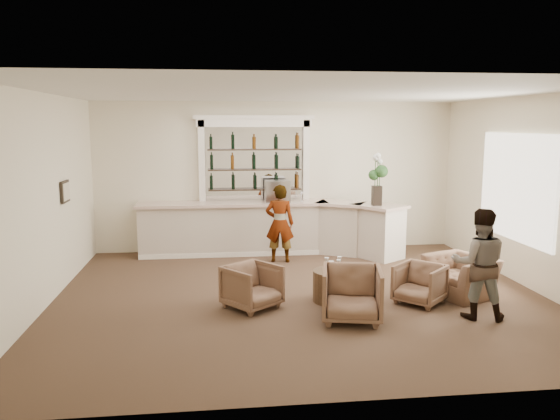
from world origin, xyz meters
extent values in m
plane|color=#503628|center=(0.00, 0.00, 0.00)|extent=(8.00, 8.00, 0.00)
cube|color=#F4E8CA|center=(0.00, 3.50, 1.65)|extent=(8.00, 0.04, 3.30)
cube|color=#F4E8CA|center=(-4.00, 0.00, 1.65)|extent=(0.04, 7.00, 3.30)
cube|color=#F4E8CA|center=(4.00, 0.00, 1.65)|extent=(0.04, 7.00, 3.30)
cube|color=silver|center=(0.00, 0.00, 3.30)|extent=(8.00, 7.00, 0.04)
cube|color=white|center=(3.97, 0.50, 1.70)|extent=(0.05, 2.40, 1.90)
cube|color=black|center=(-3.97, 1.20, 1.65)|extent=(0.04, 0.46, 0.38)
cube|color=beige|center=(-3.94, 1.20, 1.65)|extent=(0.01, 0.38, 0.30)
cube|color=silver|center=(-1.00, 3.15, 0.54)|extent=(4.00, 0.70, 1.08)
cube|color=beige|center=(-1.00, 3.13, 1.11)|extent=(4.10, 0.82, 0.06)
cube|color=silver|center=(1.35, 2.92, 0.54)|extent=(1.12, 1.04, 1.08)
cube|color=beige|center=(1.35, 2.90, 1.11)|extent=(1.27, 1.19, 0.06)
cube|color=silver|center=(2.05, 2.40, 0.54)|extent=(1.08, 1.14, 1.08)
cube|color=beige|center=(2.05, 2.38, 1.11)|extent=(1.24, 1.29, 0.06)
cube|color=white|center=(-1.00, 2.82, 0.05)|extent=(4.00, 0.06, 0.10)
cube|color=white|center=(-0.50, 3.48, 1.95)|extent=(2.15, 0.02, 1.65)
cube|color=white|center=(-1.65, 3.42, 1.45)|extent=(0.14, 0.16, 2.90)
cube|color=white|center=(0.65, 3.42, 1.45)|extent=(0.14, 0.16, 2.90)
cube|color=white|center=(-0.50, 3.42, 2.84)|extent=(2.52, 0.16, 0.18)
cube|color=white|center=(-0.50, 3.42, 2.96)|extent=(2.64, 0.20, 0.08)
cube|color=#2F2217|center=(-0.50, 3.37, 1.38)|extent=(2.05, 0.20, 0.03)
cube|color=#2F2217|center=(-0.50, 3.37, 1.82)|extent=(2.05, 0.20, 0.03)
cube|color=#2F2217|center=(-0.50, 3.37, 2.26)|extent=(2.05, 0.20, 0.03)
cylinder|color=brown|center=(0.50, -0.31, 0.25)|extent=(0.68, 0.68, 0.50)
imported|color=gray|center=(-0.07, 2.31, 0.80)|extent=(0.65, 0.48, 1.60)
imported|color=gray|center=(2.42, -1.31, 0.81)|extent=(0.94, 0.82, 1.62)
imported|color=brown|center=(-0.83, -0.49, 0.34)|extent=(1.04, 1.04, 0.68)
imported|color=brown|center=(0.56, -1.20, 0.39)|extent=(1.00, 1.02, 0.79)
imported|color=brown|center=(1.82, -0.59, 0.32)|extent=(0.97, 0.97, 0.64)
imported|color=brown|center=(2.64, -0.27, 0.33)|extent=(1.21, 1.27, 0.65)
cube|color=#B9B9BE|center=(-0.04, 3.04, 1.37)|extent=(0.53, 0.45, 0.47)
cube|color=black|center=(1.96, 2.33, 1.34)|extent=(0.18, 0.18, 0.41)
cube|color=white|center=(0.48, -0.17, 0.56)|extent=(0.08, 0.08, 0.12)
camera|label=1|loc=(-1.35, -8.60, 2.82)|focal=35.00mm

